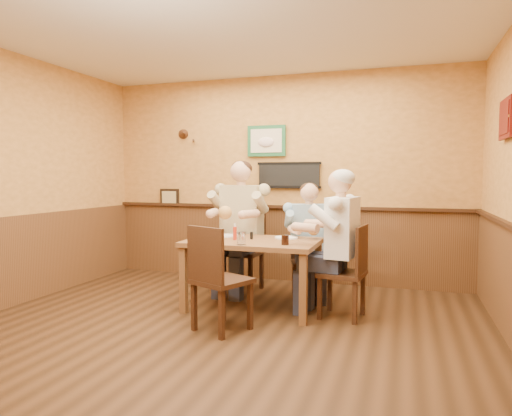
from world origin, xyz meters
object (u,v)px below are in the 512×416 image
Objects in this scene: water_glass_mid at (241,238)px; salt_shaker at (235,235)px; dining_table at (253,248)px; cola_tumbler at (285,240)px; hot_sauce_bottle at (235,233)px; pepper_shaker at (251,236)px; water_glass_left at (208,236)px; chair_right_end at (342,271)px; chair_near_side at (222,278)px; chair_back_right at (309,261)px; diner_blue_polo at (309,246)px; diner_tan_shirt at (242,233)px; chair_back_left at (242,250)px; diner_white_elder at (342,251)px.

water_glass_mid is 1.47× the size of salt_shaker.
dining_table is 0.50m from cola_tumbler.
hot_sauce_bottle reaches higher than pepper_shaker.
water_glass_mid is 1.31× the size of cola_tumbler.
cola_tumbler is (0.42, 0.13, -0.02)m from water_glass_mid.
chair_right_end is at bearing 13.02° from water_glass_left.
water_glass_mid is 0.36m from hot_sauce_bottle.
chair_near_side is at bearing -78.88° from hot_sauce_bottle.
chair_back_right is 1.06m from hot_sauce_bottle.
hot_sauce_bottle reaches higher than chair_back_right.
chair_right_end reaches higher than chair_back_right.
diner_blue_polo is 0.83m from pepper_shaker.
hot_sauce_bottle reaches higher than cola_tumbler.
diner_tan_shirt is (-0.37, 0.68, 0.07)m from dining_table.
chair_near_side is (-1.01, -0.74, 0.02)m from chair_right_end.
diner_blue_polo is (0.52, 1.43, 0.12)m from chair_near_side.
chair_right_end is 1.20m from hot_sauce_bottle.
chair_back_right is 0.85m from chair_right_end.
diner_tan_shirt reaches higher than water_glass_mid.
diner_blue_polo is 13.81× the size of salt_shaker.
cola_tumbler is at bearing -16.54° from hot_sauce_bottle.
diner_blue_polo is at bearing 46.47° from salt_shaker.
chair_back_left is 0.22m from diner_tan_shirt.
pepper_shaker is at bearing -58.87° from diner_tan_shirt.
hot_sauce_bottle is (-0.66, -0.73, 0.40)m from chair_back_right.
pepper_shaker is at bearing -85.72° from diner_white_elder.
diner_blue_polo is 9.40× the size of water_glass_mid.
chair_right_end is at bearing 0.87° from salt_shaker.
chair_near_side is 9.98× the size of cola_tumbler.
chair_near_side is 0.85m from pepper_shaker.
chair_back_left is 1.20× the size of chair_back_right.
cola_tumbler is (0.79, -0.92, 0.07)m from diner_tan_shirt.
pepper_shaker is (0.34, -0.64, 0.28)m from chair_back_left.
chair_right_end is at bearing -73.70° from chair_back_right.
dining_table is at bearing -83.36° from diner_white_elder.
diner_blue_polo reaches higher than water_glass_mid.
water_glass_left is at bearing 174.39° from water_glass_mid.
water_glass_mid is at bearing -58.92° from hot_sauce_bottle.
chair_right_end is 1.04m from pepper_shaker.
cola_tumbler is at bearing -112.26° from chair_back_right.
chair_back_right is 6.58× the size of water_glass_mid.
dining_table is 15.84× the size of salt_shaker.
dining_table is 0.96× the size of diner_tan_shirt.
diner_blue_polo is at bearing 65.35° from water_glass_mid.
cola_tumbler is 0.53m from pepper_shaker.
chair_near_side is at bearing -96.81° from water_glass_mid.
chair_back_left reaches higher than dining_table.
diner_blue_polo reaches higher than chair_near_side.
diner_blue_polo is 1.16m from water_glass_mid.
chair_back_left is 12.65× the size of pepper_shaker.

